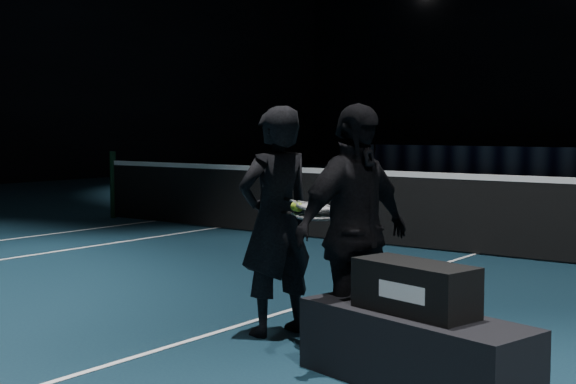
% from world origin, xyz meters
% --- Properties ---
extents(floor, '(36.00, 36.00, 0.00)m').
position_xyz_m(floor, '(0.00, 0.00, 0.00)').
color(floor, black).
rests_on(floor, ground).
extents(court_lines, '(10.98, 23.78, 0.01)m').
position_xyz_m(court_lines, '(0.00, 0.00, 0.00)').
color(court_lines, white).
rests_on(court_lines, floor).
extents(net_post_left, '(0.10, 0.10, 1.10)m').
position_xyz_m(net_post_left, '(-6.40, 0.00, 0.55)').
color(net_post_left, black).
rests_on(net_post_left, floor).
extents(net_mesh, '(12.80, 0.02, 0.86)m').
position_xyz_m(net_mesh, '(0.00, 0.00, 0.45)').
color(net_mesh, black).
rests_on(net_mesh, floor).
extents(net_tape, '(12.80, 0.03, 0.07)m').
position_xyz_m(net_tape, '(0.00, 0.00, 0.92)').
color(net_tape, white).
rests_on(net_tape, net_mesh).
extents(player_bench, '(1.53, 0.80, 0.44)m').
position_xyz_m(player_bench, '(1.73, -4.77, 0.22)').
color(player_bench, black).
rests_on(player_bench, floor).
extents(racket_bag, '(0.78, 0.47, 0.29)m').
position_xyz_m(racket_bag, '(1.73, -4.77, 0.58)').
color(racket_bag, black).
rests_on(racket_bag, player_bench).
extents(bag_signature, '(0.33, 0.08, 0.10)m').
position_xyz_m(bag_signature, '(1.73, -4.93, 0.58)').
color(bag_signature, white).
rests_on(bag_signature, racket_bag).
extents(player_a, '(0.56, 0.69, 1.65)m').
position_xyz_m(player_a, '(0.36, -4.30, 0.82)').
color(player_a, black).
rests_on(player_a, floor).
extents(player_b, '(0.57, 1.02, 1.65)m').
position_xyz_m(player_b, '(1.18, -4.54, 0.82)').
color(player_b, black).
rests_on(player_b, floor).
extents(racket_lower, '(0.71, 0.41, 0.03)m').
position_xyz_m(racket_lower, '(0.79, -4.43, 0.89)').
color(racket_lower, black).
rests_on(racket_lower, player_a).
extents(racket_upper, '(0.71, 0.36, 0.10)m').
position_xyz_m(racket_upper, '(0.76, -4.38, 0.96)').
color(racket_upper, black).
rests_on(racket_upper, player_b).
extents(tennis_balls, '(0.12, 0.10, 0.12)m').
position_xyz_m(tennis_balls, '(0.61, -4.37, 0.96)').
color(tennis_balls, '#AAC82A').
rests_on(tennis_balls, racket_upper).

